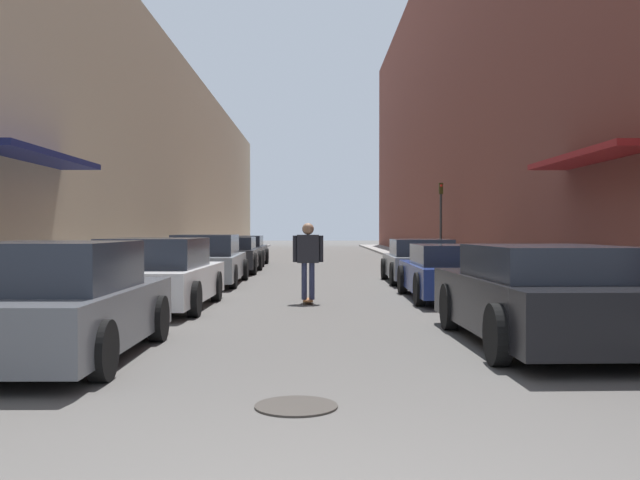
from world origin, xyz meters
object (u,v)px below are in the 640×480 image
(parked_car_left_1, at_px, (157,275))
(skateboarder, at_px, (308,254))
(parked_car_right_0, at_px, (542,296))
(parked_car_right_2, at_px, (420,261))
(parked_car_left_3, at_px, (231,255))
(manhole_cover, at_px, (296,406))
(parked_car_left_2, at_px, (207,261))
(parked_car_right_1, at_px, (454,272))
(traffic_light, at_px, (441,213))
(parked_car_left_4, at_px, (242,251))
(parked_car_left_0, at_px, (57,304))

(parked_car_left_1, bearing_deg, skateboarder, 19.58)
(parked_car_right_0, relative_size, parked_car_right_2, 1.14)
(parked_car_left_3, distance_m, parked_car_right_0, 16.48)
(manhole_cover, bearing_deg, parked_car_left_2, 101.66)
(parked_car_right_0, relative_size, parked_car_right_1, 1.05)
(parked_car_right_1, bearing_deg, traffic_light, 81.05)
(parked_car_right_0, xyz_separation_m, skateboarder, (-3.06, 5.27, 0.36))
(parked_car_left_3, height_order, parked_car_left_4, parked_car_left_4)
(parked_car_left_0, distance_m, manhole_cover, 3.62)
(parked_car_left_0, xyz_separation_m, parked_car_left_1, (-0.00, 5.20, -0.01))
(parked_car_right_2, bearing_deg, manhole_cover, -102.56)
(parked_car_left_2, xyz_separation_m, skateboarder, (2.78, -4.94, 0.35))
(traffic_light, bearing_deg, parked_car_left_0, -111.24)
(parked_car_left_1, height_order, parked_car_right_2, parked_car_left_1)
(parked_car_left_4, xyz_separation_m, parked_car_right_1, (5.95, -14.31, -0.03))
(parked_car_left_0, bearing_deg, traffic_light, 68.76)
(parked_car_left_0, xyz_separation_m, parked_car_left_4, (-0.04, 21.25, -0.03))
(parked_car_left_3, bearing_deg, manhole_cover, -81.64)
(skateboarder, bearing_deg, manhole_cover, -90.14)
(parked_car_left_4, xyz_separation_m, parked_car_right_2, (5.95, -9.48, -0.02))
(skateboarder, bearing_deg, parked_car_right_1, 13.26)
(parked_car_left_1, bearing_deg, parked_car_right_1, 16.33)
(parked_car_left_1, height_order, parked_car_right_0, parked_car_left_1)
(parked_car_left_1, xyz_separation_m, parked_car_left_4, (-0.04, 16.04, -0.03))
(manhole_cover, bearing_deg, parked_car_left_4, 96.90)
(skateboarder, bearing_deg, parked_car_left_3, 105.15)
(parked_car_left_1, xyz_separation_m, parked_car_right_0, (5.88, -4.26, 0.01))
(skateboarder, height_order, traffic_light, traffic_light)
(parked_car_left_4, xyz_separation_m, manhole_cover, (2.84, -23.45, -0.60))
(parked_car_right_1, bearing_deg, parked_car_left_4, 112.59)
(skateboarder, relative_size, traffic_light, 0.50)
(parked_car_left_4, distance_m, parked_car_right_1, 15.50)
(parked_car_left_2, distance_m, parked_car_right_2, 5.90)
(skateboarder, distance_m, traffic_light, 15.59)
(parked_car_right_1, relative_size, manhole_cover, 6.21)
(parked_car_left_2, bearing_deg, parked_car_left_4, 90.47)
(parked_car_right_0, bearing_deg, skateboarder, 120.14)
(parked_car_left_0, height_order, parked_car_left_3, parked_car_left_0)
(parked_car_right_0, distance_m, parked_car_right_1, 6.00)
(parked_car_left_3, distance_m, skateboarder, 10.53)
(parked_car_left_3, distance_m, parked_car_right_1, 11.09)
(parked_car_left_3, bearing_deg, parked_car_right_0, -69.37)
(parked_car_right_2, height_order, traffic_light, traffic_light)
(parked_car_left_1, distance_m, parked_car_right_2, 8.83)
(parked_car_left_1, relative_size, parked_car_right_1, 1.01)
(parked_car_left_1, height_order, parked_car_left_4, parked_car_left_1)
(parked_car_left_2, height_order, skateboarder, skateboarder)
(skateboarder, xyz_separation_m, manhole_cover, (-0.02, -8.41, -0.98))
(parked_car_right_0, bearing_deg, traffic_light, 83.62)
(traffic_light, bearing_deg, parked_car_right_0, -96.38)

